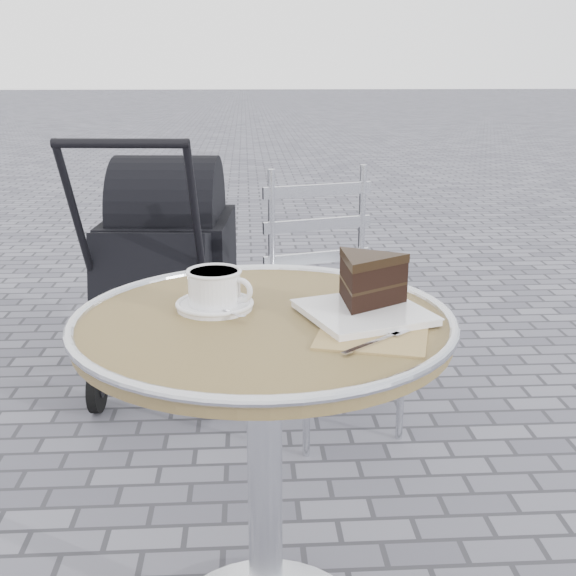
{
  "coord_description": "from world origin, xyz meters",
  "views": [
    {
      "loc": [
        -0.03,
        -1.27,
        1.18
      ],
      "look_at": [
        0.05,
        0.03,
        0.78
      ],
      "focal_mm": 45.0,
      "sensor_mm": 36.0,
      "label": 1
    }
  ],
  "objects": [
    {
      "name": "cafe_table",
      "position": [
        0.0,
        0.0,
        0.57
      ],
      "size": [
        0.72,
        0.72,
        0.74
      ],
      "color": "silver",
      "rests_on": "ground"
    },
    {
      "name": "baby_stroller",
      "position": [
        -0.34,
        1.43,
        0.44
      ],
      "size": [
        0.5,
        0.98,
        0.98
      ],
      "rotation": [
        0.0,
        0.0,
        -0.08
      ],
      "color": "black",
      "rests_on": "ground"
    },
    {
      "name": "cappuccino_set",
      "position": [
        -0.09,
        0.06,
        0.77
      ],
      "size": [
        0.15,
        0.17,
        0.08
      ],
      "rotation": [
        0.0,
        0.0,
        -0.42
      ],
      "color": "white",
      "rests_on": "cafe_table"
    },
    {
      "name": "cake_plate_set",
      "position": [
        0.2,
        0.02,
        0.78
      ],
      "size": [
        0.26,
        0.34,
        0.11
      ],
      "rotation": [
        0.0,
        0.0,
        0.34
      ],
      "color": "tan",
      "rests_on": "cafe_table"
    },
    {
      "name": "bistro_chair",
      "position": [
        0.23,
        1.05,
        0.53
      ],
      "size": [
        0.48,
        0.48,
        0.86
      ],
      "rotation": [
        0.0,
        0.0,
        0.29
      ],
      "color": "silver",
      "rests_on": "ground"
    }
  ]
}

